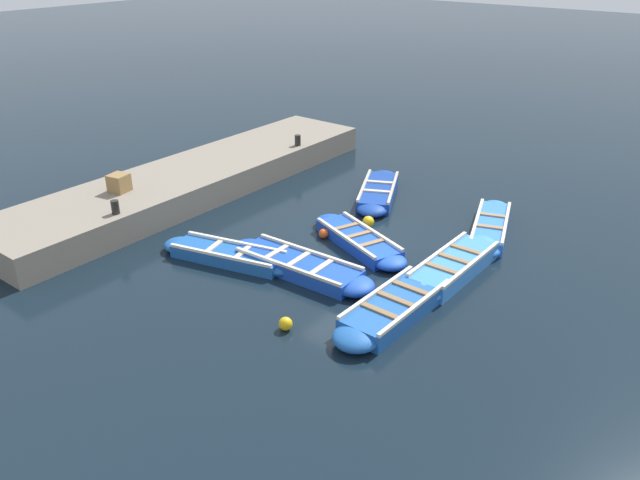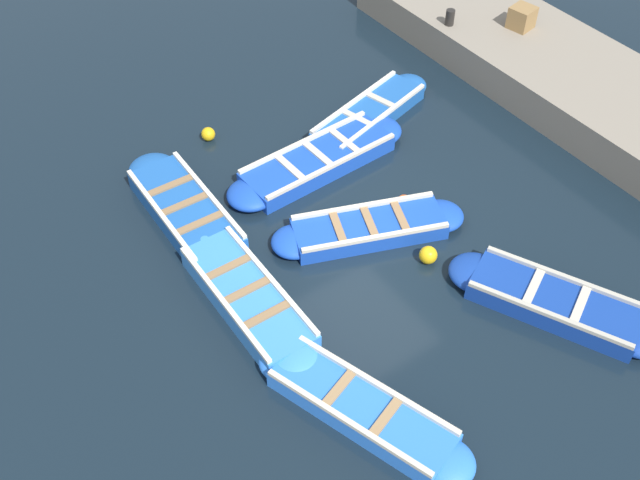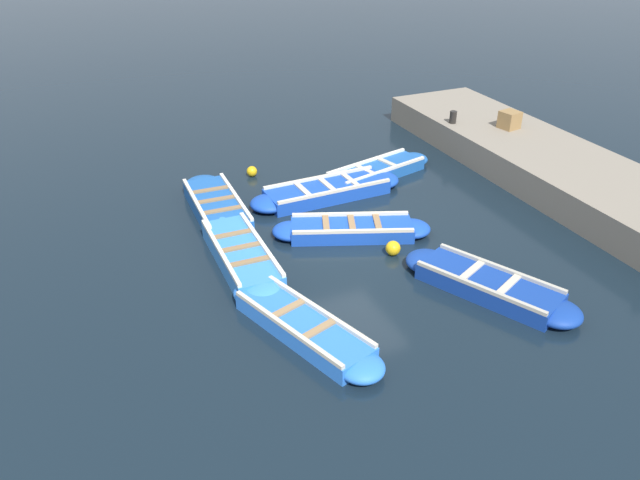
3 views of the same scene
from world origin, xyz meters
The scene contains 14 objects.
ground_plane centered at (0.00, 0.00, 0.00)m, with size 120.00×120.00×0.00m, color black.
boat_bow_out centered at (2.20, -2.22, 0.19)m, with size 1.08×3.71×0.44m.
boat_stern_in centered at (2.34, 0.13, 0.19)m, with size 0.97×3.71×0.45m.
boat_mid_row centered at (2.07, 2.77, 0.16)m, with size 1.87×3.63×0.38m.
boat_alongside centered at (-0.25, -0.03, 0.15)m, with size 3.56×2.04×0.36m.
boat_outer_right centered at (-2.26, -2.63, 0.15)m, with size 3.68×1.64×0.36m.
boat_far_corner centered at (-0.56, -2.03, 0.17)m, with size 4.04×1.10×0.39m.
boat_outer_left centered at (-1.64, 3.02, 0.17)m, with size 2.34×3.60×0.39m.
quay_wall centered at (-6.32, 0.00, 0.39)m, with size 2.86×12.98×0.78m.
bollard_north centered at (-5.24, -3.59, 0.96)m, with size 0.20×0.20×0.35m, color black.
wooden_crate centered at (-6.44, -2.59, 1.02)m, with size 0.48×0.48×0.48m, color olive.
buoy_orange_near centered at (0.75, -4.01, 0.14)m, with size 0.28×0.28×0.28m, color #EAB214.
buoy_yellow_far centered at (-1.21, -0.23, 0.13)m, with size 0.26×0.26×0.26m, color #E05119.
buoy_white_drifting centered at (-0.68, 1.06, 0.16)m, with size 0.31×0.31×0.31m, color #EAB214.
Camera 3 is at (5.24, 10.73, 6.77)m, focal length 35.00 mm.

